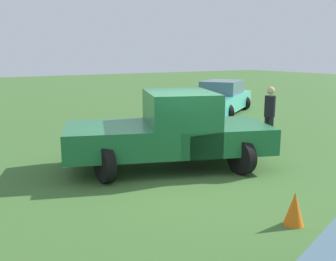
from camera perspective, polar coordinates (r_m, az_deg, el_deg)
ground_plane at (r=8.62m, az=2.70°, el=-6.77°), size 80.00×80.00×0.00m
pickup_truck at (r=9.06m, az=0.76°, el=0.31°), size 3.52×5.17×1.82m
sedan_near at (r=17.65m, az=7.91°, el=4.80°), size 4.18×4.93×1.47m
person_bystander at (r=11.73m, az=14.96°, el=2.69°), size 0.35×0.35×1.74m
traffic_cone at (r=6.51m, az=18.38°, el=-11.03°), size 0.32×0.32×0.55m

